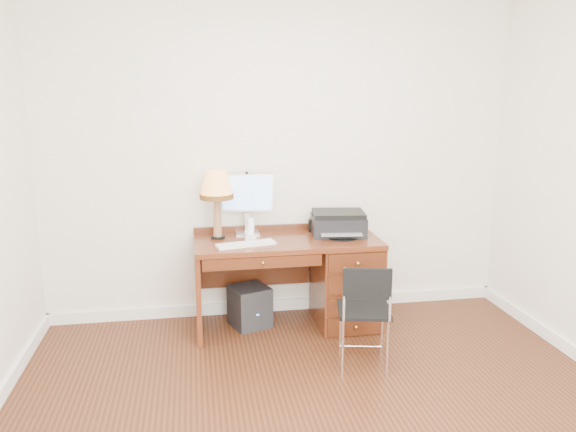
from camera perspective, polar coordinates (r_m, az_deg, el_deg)
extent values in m
plane|color=#36190C|center=(3.61, 3.86, -19.82)|extent=(4.00, 4.00, 0.00)
plane|color=silver|center=(4.80, -0.79, 5.65)|extent=(4.00, 0.00, 4.00)
cube|color=white|center=(5.11, -0.72, -9.01)|extent=(4.00, 0.03, 0.10)
cube|color=#5E2813|center=(4.57, -0.07, -2.62)|extent=(1.50, 0.65, 0.04)
cube|color=#5E2813|center=(4.79, 5.88, -6.68)|extent=(0.50, 0.61, 0.71)
cube|color=#5E2813|center=(4.63, -9.10, -7.48)|extent=(0.04, 0.61, 0.71)
cube|color=#4A1F0E|center=(4.90, -3.43, -4.88)|extent=(0.96, 0.03, 0.39)
cube|color=#4A1F0E|center=(4.27, -2.58, -4.73)|extent=(0.91, 0.03, 0.09)
sphere|color=#BF8C3F|center=(4.49, 7.02, -8.05)|extent=(0.03, 0.03, 0.03)
cube|color=silver|center=(4.74, -4.14, -1.76)|extent=(0.21, 0.17, 0.01)
cube|color=silver|center=(4.77, -4.21, -0.63)|extent=(0.05, 0.03, 0.16)
cube|color=silver|center=(4.70, -4.23, 2.36)|extent=(0.44, 0.10, 0.32)
cube|color=#4C8CF2|center=(4.68, -4.21, 2.32)|extent=(0.40, 0.06, 0.28)
cube|color=white|center=(4.40, -4.30, -2.87)|extent=(0.48, 0.23, 0.02)
cylinder|color=black|center=(4.63, 5.50, -2.20)|extent=(0.24, 0.24, 0.01)
ellipsoid|color=white|center=(4.62, 5.50, -1.90)|extent=(0.11, 0.07, 0.04)
cube|color=black|center=(4.73, 5.13, -0.93)|extent=(0.48, 0.39, 0.16)
cube|color=black|center=(4.71, 5.16, 0.23)|extent=(0.46, 0.37, 0.04)
cylinder|color=black|center=(4.63, -7.14, -2.14)|extent=(0.11, 0.11, 0.02)
cone|color=#926645|center=(4.59, -7.20, -0.01)|extent=(0.07, 0.07, 0.33)
cone|color=#FFA550|center=(4.54, -7.29, 3.31)|extent=(0.27, 0.27, 0.21)
cylinder|color=#593814|center=(4.55, -7.26, 2.02)|extent=(0.27, 0.27, 0.04)
cube|color=white|center=(4.56, -3.72, -2.20)|extent=(0.11, 0.11, 0.04)
cube|color=white|center=(4.53, -3.74, -1.11)|extent=(0.06, 0.07, 0.14)
cylinder|color=black|center=(4.81, 2.58, -0.96)|extent=(0.09, 0.09, 0.11)
cube|color=black|center=(4.08, 7.72, -9.43)|extent=(0.43, 0.43, 0.02)
cube|color=black|center=(3.83, 8.60, -6.85)|extent=(0.32, 0.09, 0.22)
cylinder|color=silver|center=(4.25, 4.98, -11.39)|extent=(0.02, 0.02, 0.41)
cylinder|color=silver|center=(4.34, 9.01, -11.02)|extent=(0.02, 0.02, 0.41)
cylinder|color=silver|center=(3.98, 6.12, -13.16)|extent=(0.02, 0.02, 0.41)
cylinder|color=silver|center=(4.07, 10.42, -12.71)|extent=(0.02, 0.02, 0.41)
cylinder|color=silver|center=(3.81, 6.34, -8.04)|extent=(0.02, 0.02, 0.36)
cylinder|color=silver|center=(3.91, 10.74, -7.68)|extent=(0.02, 0.02, 0.36)
cube|color=black|center=(4.76, -3.91, -9.12)|extent=(0.37, 0.37, 0.34)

